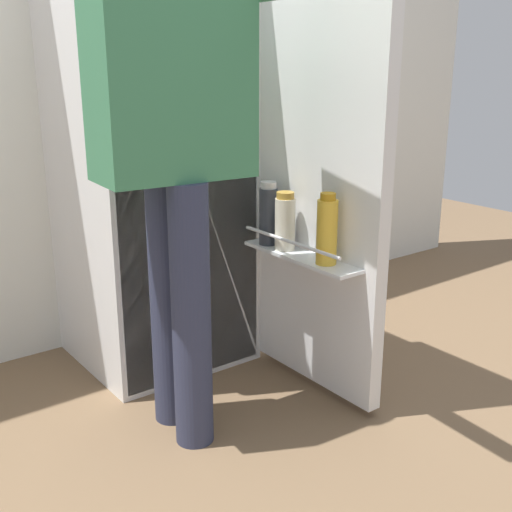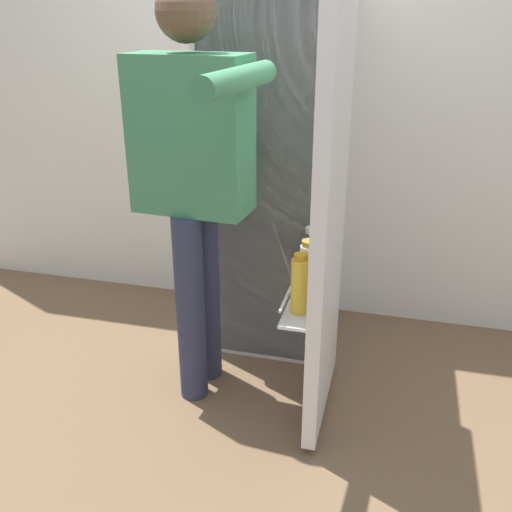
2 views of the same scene
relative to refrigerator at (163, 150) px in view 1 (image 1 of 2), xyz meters
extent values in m
plane|color=brown|center=(-0.03, -0.49, -0.84)|extent=(6.94, 6.94, 0.00)
cube|color=silver|center=(-0.03, 0.40, 0.43)|extent=(4.40, 0.10, 2.55)
cube|color=white|center=(-0.03, 0.05, 0.00)|extent=(0.61, 0.59, 1.69)
cube|color=white|center=(-0.03, -0.24, 0.00)|extent=(0.57, 0.01, 1.65)
cube|color=white|center=(-0.03, -0.19, 0.08)|extent=(0.53, 0.09, 0.01)
cube|color=white|center=(0.30, -0.54, 0.00)|extent=(0.05, 0.60, 1.62)
cube|color=white|center=(0.22, -0.54, -0.33)|extent=(0.11, 0.50, 0.01)
cylinder|color=silver|center=(0.17, -0.54, -0.27)|extent=(0.01, 0.48, 0.01)
cylinder|color=#EDE5CC|center=(0.22, -0.46, -0.23)|extent=(0.07, 0.07, 0.18)
cylinder|color=#B78933|center=(0.22, -0.46, -0.13)|extent=(0.06, 0.06, 0.02)
cylinder|color=gold|center=(0.22, -0.67, -0.21)|extent=(0.07, 0.07, 0.21)
cylinder|color=#BC8419|center=(0.22, -0.67, -0.10)|extent=(0.05, 0.05, 0.02)
cylinder|color=#333842|center=(0.22, -0.37, -0.22)|extent=(0.07, 0.07, 0.21)
cylinder|color=silver|center=(0.22, -0.37, -0.10)|extent=(0.06, 0.06, 0.02)
cylinder|color=red|center=(-0.06, -0.19, 0.14)|extent=(0.08, 0.08, 0.10)
cylinder|color=#2D334C|center=(-0.24, -0.42, -0.43)|extent=(0.12, 0.12, 0.83)
cylinder|color=#2D334C|center=(-0.25, -0.58, -0.43)|extent=(0.12, 0.12, 0.83)
cube|color=#3D7F56|center=(-0.24, -0.50, 0.29)|extent=(0.46, 0.25, 0.59)
cylinder|color=#3D7F56|center=(-0.22, -0.28, 0.26)|extent=(0.08, 0.08, 0.56)
camera|label=1|loc=(-1.18, -2.15, 0.33)|focal=45.42mm
camera|label=2|loc=(0.54, -2.53, 0.72)|focal=39.91mm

